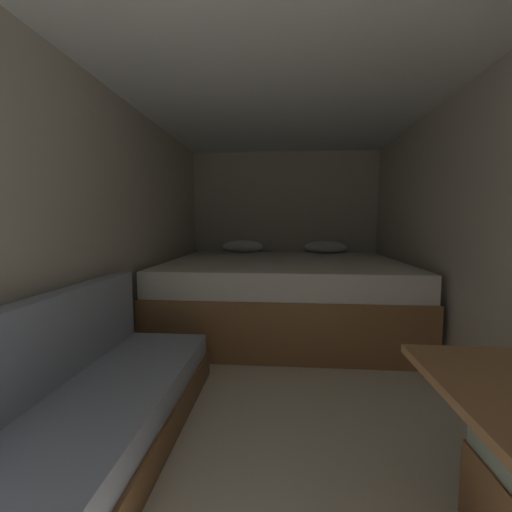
% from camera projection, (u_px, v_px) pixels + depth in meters
% --- Properties ---
extents(ground_plane, '(7.06, 7.06, 0.00)m').
position_uv_depth(ground_plane, '(283.00, 391.00, 2.30)').
color(ground_plane, beige).
extents(wall_back, '(2.67, 0.05, 2.14)m').
position_uv_depth(wall_back, '(284.00, 229.00, 4.72)').
color(wall_back, beige).
rests_on(wall_back, ground).
extents(wall_left, '(0.05, 5.06, 2.14)m').
position_uv_depth(wall_left, '(94.00, 236.00, 2.30)').
color(wall_left, beige).
rests_on(wall_left, ground).
extents(wall_right, '(0.05, 5.06, 2.14)m').
position_uv_depth(wall_right, '(494.00, 237.00, 2.08)').
color(wall_right, beige).
rests_on(wall_right, ground).
extents(ceiling_slab, '(2.67, 5.06, 0.05)m').
position_uv_depth(ceiling_slab, '(285.00, 61.00, 2.08)').
color(ceiling_slab, white).
rests_on(ceiling_slab, wall_left).
extents(bed, '(2.45, 2.08, 0.92)m').
position_uv_depth(bed, '(283.00, 293.00, 3.70)').
color(bed, olive).
rests_on(bed, ground).
extents(sofa_left, '(0.70, 2.39, 0.79)m').
position_uv_depth(sofa_left, '(48.00, 445.00, 1.39)').
color(sofa_left, brown).
rests_on(sofa_left, ground).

